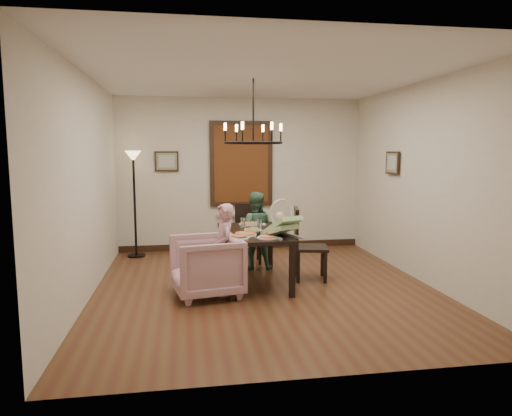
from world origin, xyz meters
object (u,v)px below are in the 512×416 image
object	(u,v)px
chair_far	(248,233)
seated_man	(255,237)
drinking_glass	(260,227)
chair_right	(311,244)
floor_lamp	(135,205)
dining_table	(253,237)
baby_bouncer	(282,224)
elderly_woman	(224,257)
armchair	(206,266)

from	to	relation	value
chair_far	seated_man	bearing A→B (deg)	-77.87
chair_far	drinking_glass	distance (m)	1.27
seated_man	chair_right	bearing A→B (deg)	143.33
seated_man	floor_lamp	distance (m)	2.26
dining_table	baby_bouncer	world-z (taller)	baby_bouncer
chair_right	elderly_woman	world-z (taller)	chair_right
armchair	seated_man	distance (m)	1.51
chair_right	drinking_glass	distance (m)	0.81
dining_table	chair_right	distance (m)	0.84
chair_far	armchair	distance (m)	1.81
armchair	drinking_glass	size ratio (longest dim) A/B	6.78
chair_right	elderly_woman	bearing A→B (deg)	121.77
floor_lamp	drinking_glass	bearing A→B (deg)	-46.33
seated_man	baby_bouncer	bearing A→B (deg)	107.97
chair_far	seated_man	xyz separation A→B (m)	(0.05, -0.37, 0.01)
drinking_glass	floor_lamp	distance (m)	2.71
dining_table	elderly_woman	size ratio (longest dim) A/B	1.60
seated_man	floor_lamp	world-z (taller)	floor_lamp
armchair	drinking_glass	distance (m)	0.95
dining_table	elderly_woman	world-z (taller)	elderly_woman
drinking_glass	elderly_woman	bearing A→B (deg)	-142.89
elderly_woman	baby_bouncer	size ratio (longest dim) A/B	1.88
armchair	floor_lamp	size ratio (longest dim) A/B	0.47
seated_man	baby_bouncer	size ratio (longest dim) A/B	1.92
seated_man	drinking_glass	distance (m)	0.91
dining_table	chair_far	xyz separation A→B (m)	(0.09, 1.16, -0.16)
elderly_woman	baby_bouncer	xyz separation A→B (m)	(0.75, -0.02, 0.42)
chair_far	seated_man	size ratio (longest dim) A/B	0.97
drinking_glass	floor_lamp	size ratio (longest dim) A/B	0.07
chair_far	chair_right	size ratio (longest dim) A/B	0.93
dining_table	floor_lamp	distance (m)	2.61
chair_right	baby_bouncer	bearing A→B (deg)	144.75
chair_right	chair_far	bearing A→B (deg)	43.75
seated_man	floor_lamp	xyz separation A→B (m)	(-1.93, 1.10, 0.40)
chair_far	elderly_woman	xyz separation A→B (m)	(-0.55, -1.63, 0.00)
armchair	drinking_glass	xyz separation A→B (m)	(0.76, 0.40, 0.41)
chair_right	armchair	world-z (taller)	chair_right
dining_table	baby_bouncer	bearing A→B (deg)	-59.38
armchair	chair_far	bearing A→B (deg)	144.31
floor_lamp	chair_right	bearing A→B (deg)	-35.33
chair_far	baby_bouncer	world-z (taller)	baby_bouncer
dining_table	chair_right	xyz separation A→B (m)	(0.84, 0.03, -0.12)
baby_bouncer	chair_right	bearing A→B (deg)	20.90
elderly_woman	baby_bouncer	bearing A→B (deg)	81.86
chair_far	baby_bouncer	bearing A→B (deg)	-78.89
dining_table	chair_right	bearing A→B (deg)	1.48
chair_far	seated_man	world-z (taller)	seated_man
dining_table	seated_man	world-z (taller)	seated_man
dining_table	drinking_glass	world-z (taller)	drinking_glass
dining_table	seated_man	bearing A→B (deg)	79.24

